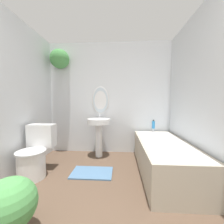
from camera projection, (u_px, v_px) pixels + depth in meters
wall_back at (103, 93)px, 3.01m from camera, size 2.74×0.40×2.40m
wall_right at (220, 94)px, 1.51m from camera, size 0.06×2.95×2.40m
toilet at (35, 154)px, 2.08m from camera, size 0.42×0.59×0.75m
pedestal_sink at (99, 129)px, 2.79m from camera, size 0.46×0.46×0.87m
bathtub at (163, 156)px, 2.15m from camera, size 0.73×1.62×0.57m
shampoo_bottle at (153, 124)px, 2.84m from camera, size 0.06×0.06×0.18m
potted_plant at (9, 207)px, 1.07m from camera, size 0.41×0.41×0.51m
bath_mat at (92, 173)px, 2.14m from camera, size 0.63×0.39×0.02m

